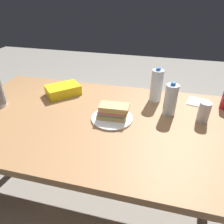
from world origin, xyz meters
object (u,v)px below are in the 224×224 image
at_px(water_bottle_tall, 171,100).
at_px(water_bottle_spare, 156,86).
at_px(dining_table, 100,130).
at_px(paper_plate, 112,118).
at_px(soda_can_silver, 204,112).
at_px(chip_bag, 63,90).
at_px(sandwich, 113,111).

height_order(water_bottle_tall, water_bottle_spare, water_bottle_spare).
bearing_deg(dining_table, paper_plate, 8.03).
bearing_deg(soda_can_silver, dining_table, -168.55).
distance_m(chip_bag, soda_can_silver, 0.95).
bearing_deg(dining_table, chip_bag, 145.00).
bearing_deg(soda_can_silver, chip_bag, 172.59).
bearing_deg(paper_plate, water_bottle_tall, 23.94).
bearing_deg(soda_can_silver, paper_plate, -168.05).
relative_size(sandwich, chip_bag, 0.81).
distance_m(water_bottle_tall, water_bottle_spare, 0.18).
distance_m(dining_table, water_bottle_tall, 0.47).
bearing_deg(sandwich, paper_plate, -150.57).
distance_m(dining_table, chip_bag, 0.44).
bearing_deg(dining_table, water_bottle_tall, 21.11).
distance_m(sandwich, chip_bag, 0.48).
height_order(water_bottle_tall, soda_can_silver, water_bottle_tall).
relative_size(dining_table, chip_bag, 7.83).
relative_size(paper_plate, water_bottle_tall, 1.17).
distance_m(sandwich, water_bottle_tall, 0.35).
height_order(water_bottle_spare, soda_can_silver, water_bottle_spare).
xyz_separation_m(chip_bag, water_bottle_tall, (0.75, -0.09, 0.06)).
bearing_deg(water_bottle_spare, water_bottle_tall, -58.59).
relative_size(water_bottle_tall, soda_can_silver, 1.72).
bearing_deg(soda_can_silver, water_bottle_tall, 169.66).
relative_size(sandwich, water_bottle_spare, 0.79).
bearing_deg(dining_table, soda_can_silver, 11.45).
height_order(paper_plate, soda_can_silver, soda_can_silver).
height_order(dining_table, soda_can_silver, soda_can_silver).
bearing_deg(paper_plate, sandwich, 29.43).
height_order(sandwich, soda_can_silver, soda_can_silver).
relative_size(chip_bag, water_bottle_spare, 0.98).
distance_m(dining_table, sandwich, 0.16).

